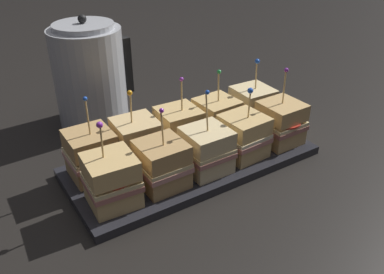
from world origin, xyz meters
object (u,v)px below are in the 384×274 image
sandwich_front_far_right (281,123)px  sandwich_back_right (217,118)px  sandwich_front_right (243,136)px  kettle_steel (90,75)px  serving_platter (192,161)px  sandwich_back_left (137,142)px  sandwich_back_center (180,128)px  sandwich_front_left (162,164)px  sandwich_back_far_right (252,107)px  sandwich_front_far_left (112,181)px  sandwich_front_center (205,150)px  sandwich_back_far_left (91,154)px

sandwich_front_far_right → sandwich_back_right: 0.14m
sandwich_front_right → kettle_steel: size_ratio=0.58×
serving_platter → sandwich_back_right: sandwich_back_right is taller
sandwich_front_right → kettle_steel: kettle_steel is taller
sandwich_front_far_right → sandwich_back_left: 0.32m
sandwich_front_right → sandwich_back_center: size_ratio=0.95×
sandwich_front_left → sandwich_back_far_right: size_ratio=0.98×
sandwich_front_right → kettle_steel: 0.41m
sandwich_front_far_left → sandwich_back_left: same height
serving_platter → sandwich_back_center: (0.00, 0.05, 0.05)m
sandwich_back_right → sandwich_back_far_right: (0.10, -0.00, 0.00)m
sandwich_front_right → sandwich_back_far_right: bearing=42.6°
sandwich_back_right → kettle_steel: 0.33m
sandwich_front_center → sandwich_front_right: (0.10, 0.00, 0.00)m
sandwich_back_center → sandwich_back_right: bearing=-3.5°
sandwich_back_right → sandwich_front_far_right: bearing=-42.9°
sandwich_front_far_right → sandwich_back_left: sandwich_front_far_right is taller
sandwich_front_far_right → sandwich_back_far_left: (-0.40, 0.10, -0.00)m
sandwich_front_left → sandwich_back_far_left: 0.14m
sandwich_back_left → sandwich_front_center: bearing=-45.4°
sandwich_front_center → kettle_steel: bearing=104.9°
sandwich_front_right → sandwich_front_far_right: sandwich_front_far_right is taller
sandwich_back_far_right → sandwich_front_far_left: bearing=-166.5°
sandwich_front_left → sandwich_front_far_right: (0.30, -0.00, 0.00)m
sandwich_back_center → sandwich_front_far_left: bearing=-153.0°
sandwich_front_left → kettle_steel: kettle_steel is taller
sandwich_back_center → sandwich_front_center: bearing=-92.8°
sandwich_back_center → sandwich_back_far_right: 0.20m
sandwich_front_left → sandwich_back_left: (-0.00, 0.10, 0.00)m
sandwich_front_far_left → sandwich_front_far_right: sandwich_front_far_right is taller
sandwich_front_far_left → sandwich_front_right: sandwich_front_far_left is taller
serving_platter → kettle_steel: 0.34m
sandwich_front_far_left → sandwich_back_left: size_ratio=1.00×
sandwich_front_far_left → kettle_steel: bearing=74.3°
sandwich_front_center → serving_platter: bearing=86.8°
sandwich_back_center → sandwich_back_far_right: bearing=-1.7°
serving_platter → sandwich_back_right: bearing=26.0°
sandwich_front_right → sandwich_back_left: sandwich_back_left is taller
serving_platter → sandwich_front_left: sandwich_front_left is taller
sandwich_front_center → sandwich_front_right: sandwich_front_center is taller
sandwich_front_far_left → sandwich_front_left: (0.10, -0.00, -0.00)m
sandwich_front_center → kettle_steel: 0.38m
sandwich_front_center → sandwich_back_right: 0.14m
sandwich_front_far_left → sandwich_back_center: 0.23m
sandwich_front_far_left → sandwich_back_far_left: 0.10m
sandwich_front_right → sandwich_front_far_right: size_ratio=0.89×
sandwich_front_far_right → sandwich_back_left: size_ratio=1.07×
sandwich_front_far_right → sandwich_back_far_left: bearing=165.7°
sandwich_front_far_left → sandwich_front_far_right: (0.40, -0.00, 0.00)m
serving_platter → sandwich_front_far_left: size_ratio=3.20×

